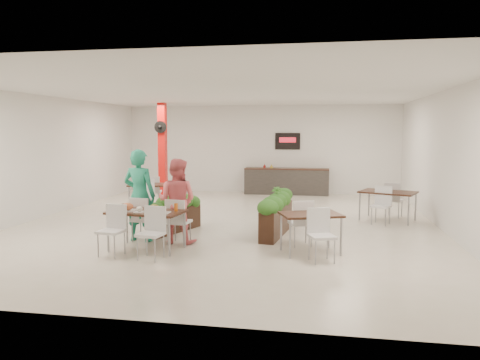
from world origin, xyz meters
name	(u,v)px	position (x,y,z in m)	size (l,w,h in m)	color
ground	(228,224)	(0.00, 0.00, 0.00)	(12.00, 12.00, 0.00)	beige
room_shell	(228,142)	(0.00, 0.00, 2.01)	(10.10, 12.10, 3.22)	white
red_column	(163,150)	(-3.00, 3.79, 1.64)	(0.40, 0.41, 3.20)	red
service_counter	(287,181)	(1.00, 5.65, 0.49)	(3.00, 0.64, 2.20)	#2B2826
main_table	(146,217)	(-1.05, -2.75, 0.64)	(1.49, 1.76, 0.92)	black
diner_man	(140,195)	(-1.44, -2.09, 0.95)	(0.69, 0.46, 1.90)	#239975
diner_woman	(177,201)	(-0.64, -2.09, 0.86)	(0.84, 0.65, 1.72)	#F66D73
planter_left	(175,211)	(-0.99, -1.14, 0.48)	(0.85, 1.62, 0.88)	black
planter_right	(276,212)	(1.29, -1.02, 0.51)	(0.60, 2.01, 1.06)	black
side_table_a	(150,188)	(-2.63, 1.60, 0.63)	(1.30, 1.67, 0.92)	black
side_table_b	(388,196)	(3.91, 1.10, 0.64)	(1.56, 1.66, 0.92)	black
side_table_c	(311,221)	(2.06, -2.47, 0.61)	(1.27, 1.66, 0.92)	black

